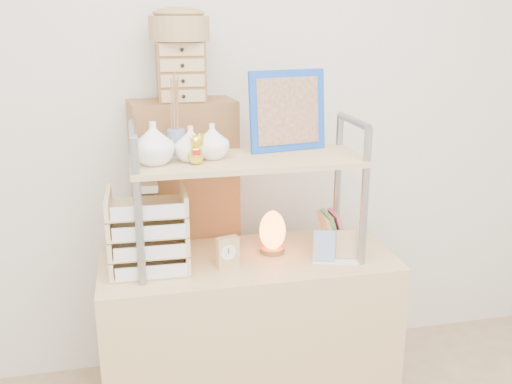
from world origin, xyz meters
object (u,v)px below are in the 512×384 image
(desk, at_px, (249,338))
(cabinet, at_px, (187,245))
(letter_tray, at_px, (149,235))
(salt_lamp, at_px, (272,231))

(desk, bearing_deg, cabinet, 120.33)
(desk, height_order, cabinet, cabinet)
(letter_tray, distance_m, salt_lamp, 0.51)
(desk, distance_m, salt_lamp, 0.48)
(cabinet, height_order, salt_lamp, cabinet)
(cabinet, bearing_deg, desk, -66.53)
(desk, height_order, letter_tray, letter_tray)
(desk, height_order, salt_lamp, salt_lamp)
(desk, distance_m, letter_tray, 0.65)
(cabinet, xyz_separation_m, salt_lamp, (0.33, -0.33, 0.17))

